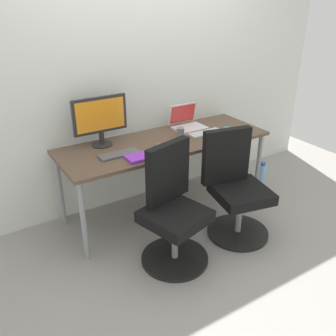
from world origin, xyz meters
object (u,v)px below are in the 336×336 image
(office_chair_right, at_px, (235,190))
(desktop_monitor, at_px, (100,118))
(office_chair_left, at_px, (173,211))
(open_laptop, at_px, (187,122))
(water_bottle_on_floor, at_px, (261,176))
(coffee_mug, at_px, (228,133))

(office_chair_right, relative_size, desktop_monitor, 1.96)
(office_chair_left, bearing_deg, open_laptop, 49.94)
(water_bottle_on_floor, relative_size, open_laptop, 1.00)
(office_chair_right, xyz_separation_m, desktop_monitor, (-0.85, 0.82, 0.56))
(open_laptop, bearing_deg, office_chair_left, -130.06)
(desktop_monitor, bearing_deg, office_chair_right, -44.25)
(office_chair_right, bearing_deg, desktop_monitor, 135.75)
(coffee_mug, bearing_deg, open_laptop, 111.26)
(office_chair_left, distance_m, coffee_mug, 1.00)
(desktop_monitor, bearing_deg, open_laptop, -0.64)
(office_chair_right, bearing_deg, coffee_mug, 61.06)
(desktop_monitor, xyz_separation_m, coffee_mug, (1.06, -0.44, -0.20))
(desktop_monitor, height_order, coffee_mug, desktop_monitor)
(water_bottle_on_floor, xyz_separation_m, coffee_mug, (-0.58, -0.05, 0.63))
(office_chair_right, distance_m, desktop_monitor, 1.31)
(office_chair_left, xyz_separation_m, coffee_mug, (0.85, 0.39, 0.36))
(office_chair_right, bearing_deg, office_chair_left, -179.93)
(office_chair_right, height_order, coffee_mug, office_chair_right)
(office_chair_left, height_order, desktop_monitor, desktop_monitor)
(office_chair_right, xyz_separation_m, water_bottle_on_floor, (0.79, 0.44, -0.28))
(water_bottle_on_floor, bearing_deg, desktop_monitor, 166.83)
(water_bottle_on_floor, height_order, desktop_monitor, desktop_monitor)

